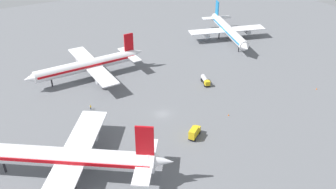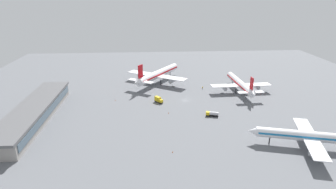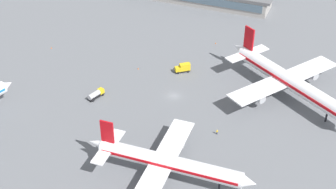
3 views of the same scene
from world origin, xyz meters
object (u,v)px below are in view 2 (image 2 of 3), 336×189
object	(u,v)px
ground_crew_worker	(203,88)
fuel_truck	(212,114)
airplane_at_gate	(306,136)
safety_cone_near_gate	(168,113)
airplane_taxiing	(240,84)
catering_truck	(158,100)
safety_cone_far_side	(115,100)
airplane_distant	(158,74)
safety_cone_mid_apron	(173,152)

from	to	relation	value
ground_crew_worker	fuel_truck	bearing A→B (deg)	23.90
airplane_at_gate	ground_crew_worker	distance (m)	81.78
ground_crew_worker	safety_cone_near_gate	distance (m)	45.89
airplane_taxiing	fuel_truck	size ratio (longest dim) A/B	7.23
catering_truck	safety_cone_far_side	size ratio (longest dim) A/B	9.33
safety_cone_near_gate	airplane_at_gate	bearing A→B (deg)	54.34
airplane_distant	safety_cone_far_side	bearing A→B (deg)	175.75
safety_cone_near_gate	fuel_truck	bearing A→B (deg)	76.43
safety_cone_mid_apron	airplane_at_gate	bearing A→B (deg)	90.60
ground_crew_worker	safety_cone_near_gate	size ratio (longest dim) A/B	2.78
airplane_at_gate	safety_cone_mid_apron	world-z (taller)	airplane_at_gate
catering_truck	safety_cone_near_gate	bearing A→B (deg)	-21.52
airplane_taxiing	catering_truck	world-z (taller)	airplane_taxiing
airplane_distant	catering_truck	world-z (taller)	airplane_distant
ground_crew_worker	airplane_taxiing	bearing A→B (deg)	100.62
ground_crew_worker	airplane_distant	bearing A→B (deg)	-90.75
fuel_truck	catering_truck	xyz separation A→B (m)	(-21.37, -26.61, 0.31)
ground_crew_worker	safety_cone_mid_apron	bearing A→B (deg)	9.20
airplane_distant	safety_cone_near_gate	size ratio (longest dim) A/B	81.78
safety_cone_far_side	safety_cone_near_gate	bearing A→B (deg)	55.15
fuel_truck	safety_cone_near_gate	bearing A→B (deg)	2.70
catering_truck	safety_cone_near_gate	size ratio (longest dim) A/B	9.33
airplane_taxiing	safety_cone_far_side	xyz separation A→B (m)	(10.69, -77.35, -4.96)
fuel_truck	catering_truck	size ratio (longest dim) A/B	1.18
airplane_distant	safety_cone_mid_apron	xyz separation A→B (m)	(92.87, 2.42, -5.92)
airplane_at_gate	safety_cone_far_side	size ratio (longest dim) A/B	74.64
fuel_truck	safety_cone_mid_apron	world-z (taller)	fuel_truck
safety_cone_mid_apron	ground_crew_worker	bearing A→B (deg)	161.27
airplane_at_gate	airplane_distant	distance (m)	108.38
ground_crew_worker	safety_cone_mid_apron	world-z (taller)	ground_crew_worker
safety_cone_near_gate	catering_truck	bearing A→B (deg)	-163.96
fuel_truck	ground_crew_worker	world-z (taller)	fuel_truck
airplane_at_gate	airplane_taxiing	world-z (taller)	airplane_taxiing
safety_cone_far_side	airplane_at_gate	bearing A→B (deg)	54.63
airplane_at_gate	fuel_truck	world-z (taller)	airplane_at_gate
fuel_truck	safety_cone_near_gate	xyz separation A→B (m)	(-5.31, -21.99, -1.09)
airplane_distant	catering_truck	bearing A→B (deg)	-147.76
safety_cone_far_side	fuel_truck	bearing A→B (deg)	63.30
airplane_at_gate	airplane_taxiing	size ratio (longest dim) A/B	0.94
airplane_taxiing	safety_cone_mid_apron	world-z (taller)	airplane_taxiing
safety_cone_near_gate	safety_cone_mid_apron	distance (m)	38.81
airplane_taxiing	safety_cone_far_side	world-z (taller)	airplane_taxiing
airplane_taxiing	fuel_truck	bearing A→B (deg)	142.59
airplane_at_gate	airplane_taxiing	bearing A→B (deg)	-69.80
safety_cone_mid_apron	fuel_truck	bearing A→B (deg)	145.40
airplane_at_gate	safety_cone_far_side	world-z (taller)	airplane_at_gate
catering_truck	safety_cone_mid_apron	bearing A→B (deg)	-33.90
airplane_distant	fuel_truck	world-z (taller)	airplane_distant
airplane_taxiing	safety_cone_mid_apron	size ratio (longest dim) A/B	79.27
airplane_distant	safety_cone_far_side	size ratio (longest dim) A/B	81.78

